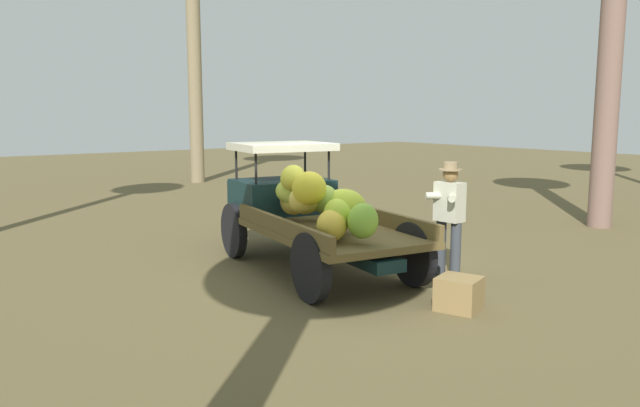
# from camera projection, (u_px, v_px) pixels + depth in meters

# --- Properties ---
(ground_plane) EXTENTS (60.00, 60.00, 0.00)m
(ground_plane) POSITION_uv_depth(u_px,v_px,m) (327.00, 273.00, 9.24)
(ground_plane) COLOR brown
(truck) EXTENTS (4.61, 2.28, 1.89)m
(truck) POSITION_uv_depth(u_px,v_px,m) (303.00, 207.00, 9.48)
(truck) COLOR black
(truck) RESTS_ON ground
(farmer) EXTENTS (0.52, 0.47, 1.70)m
(farmer) POSITION_uv_depth(u_px,v_px,m) (449.00, 213.00, 8.82)
(farmer) COLOR #3B4046
(farmer) RESTS_ON ground
(wooden_crate) EXTENTS (0.62, 0.60, 0.41)m
(wooden_crate) POSITION_uv_depth(u_px,v_px,m) (459.00, 294.00, 7.52)
(wooden_crate) COLOR olive
(wooden_crate) RESTS_ON ground
(loose_banana_bunch) EXTENTS (0.58, 0.63, 0.35)m
(loose_banana_bunch) POSITION_uv_depth(u_px,v_px,m) (413.00, 247.00, 10.28)
(loose_banana_bunch) COLOR #82AD2E
(loose_banana_bunch) RESTS_ON ground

